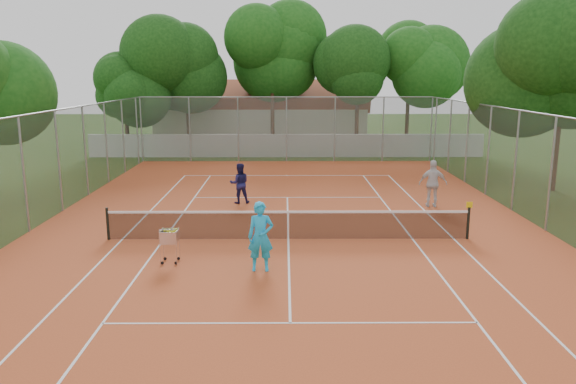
{
  "coord_description": "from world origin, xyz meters",
  "views": [
    {
      "loc": [
        -0.12,
        -17.83,
        5.37
      ],
      "look_at": [
        0.0,
        1.5,
        1.3
      ],
      "focal_mm": 35.0,
      "sensor_mm": 36.0,
      "label": 1
    }
  ],
  "objects_px": {
    "clubhouse": "(262,113)",
    "player_near": "(261,237)",
    "tennis_net": "(288,225)",
    "player_far_left": "(240,183)",
    "ball_hopper": "(170,245)",
    "player_far_right": "(433,184)"
  },
  "relations": [
    {
      "from": "clubhouse",
      "to": "player_near",
      "type": "distance_m",
      "value": 32.04
    },
    {
      "from": "tennis_net",
      "to": "player_near",
      "type": "distance_m",
      "value": 3.13
    },
    {
      "from": "player_far_left",
      "to": "ball_hopper",
      "type": "xyz_separation_m",
      "value": [
        -1.41,
        -7.67,
        -0.32
      ]
    },
    {
      "from": "clubhouse",
      "to": "player_far_right",
      "type": "relative_size",
      "value": 8.47
    },
    {
      "from": "clubhouse",
      "to": "player_near",
      "type": "xyz_separation_m",
      "value": [
        1.22,
        -31.99,
        -1.21
      ]
    },
    {
      "from": "tennis_net",
      "to": "player_near",
      "type": "xyz_separation_m",
      "value": [
        -0.78,
        -2.99,
        0.48
      ]
    },
    {
      "from": "player_far_left",
      "to": "player_near",
      "type": "bearing_deg",
      "value": 88.86
    },
    {
      "from": "player_far_left",
      "to": "ball_hopper",
      "type": "relative_size",
      "value": 1.59
    },
    {
      "from": "tennis_net",
      "to": "ball_hopper",
      "type": "bearing_deg",
      "value": -145.7
    },
    {
      "from": "player_near",
      "to": "player_far_left",
      "type": "relative_size",
      "value": 1.14
    },
    {
      "from": "tennis_net",
      "to": "player_far_left",
      "type": "height_order",
      "value": "player_far_left"
    },
    {
      "from": "tennis_net",
      "to": "player_far_left",
      "type": "distance_m",
      "value": 5.71
    },
    {
      "from": "ball_hopper",
      "to": "player_far_right",
      "type": "bearing_deg",
      "value": 13.49
    },
    {
      "from": "clubhouse",
      "to": "player_far_right",
      "type": "height_order",
      "value": "clubhouse"
    },
    {
      "from": "clubhouse",
      "to": "player_far_left",
      "type": "xyz_separation_m",
      "value": [
        -0.02,
        -23.67,
        -1.33
      ]
    },
    {
      "from": "clubhouse",
      "to": "ball_hopper",
      "type": "height_order",
      "value": "clubhouse"
    },
    {
      "from": "tennis_net",
      "to": "player_near",
      "type": "height_order",
      "value": "player_near"
    },
    {
      "from": "player_near",
      "to": "ball_hopper",
      "type": "distance_m",
      "value": 2.76
    },
    {
      "from": "player_near",
      "to": "ball_hopper",
      "type": "height_order",
      "value": "player_near"
    },
    {
      "from": "player_far_left",
      "to": "player_far_right",
      "type": "height_order",
      "value": "player_far_right"
    },
    {
      "from": "tennis_net",
      "to": "player_far_right",
      "type": "xyz_separation_m",
      "value": [
        5.95,
        4.61,
        0.48
      ]
    },
    {
      "from": "player_near",
      "to": "player_far_left",
      "type": "distance_m",
      "value": 8.42
    }
  ]
}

